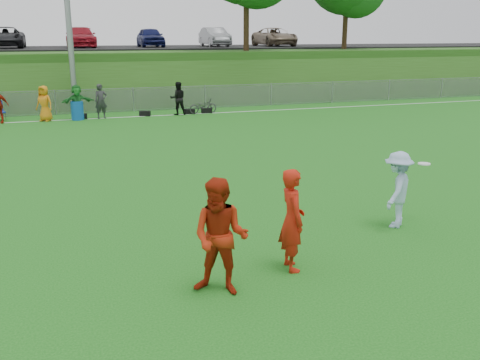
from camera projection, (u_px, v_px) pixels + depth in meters
name	position (u px, v px, depth m)	size (l,w,h in m)	color
ground	(268.00, 244.00, 10.70)	(120.00, 120.00, 0.00)	#135A12
sideline_far	(139.00, 116.00, 27.17)	(60.00, 0.10, 0.01)	white
fence	(133.00, 99.00, 28.83)	(58.00, 0.06, 1.30)	gray
berm	(113.00, 70.00, 38.67)	(120.00, 18.00, 3.00)	#2A5517
parking_lot	(109.00, 48.00, 40.09)	(120.00, 12.00, 0.10)	black
car_row	(93.00, 37.00, 38.61)	(32.04, 5.18, 1.44)	silver
spectator_row	(84.00, 102.00, 26.14)	(9.53, 0.90, 1.69)	#A41B0B
gear_bags	(157.00, 113.00, 27.51)	(6.96, 0.44, 0.26)	black
player_red_left	(292.00, 220.00, 9.37)	(0.67, 0.44, 1.84)	#B81C0C
player_red_center	(221.00, 237.00, 8.46)	(0.93, 0.73, 1.92)	#A6220B
player_blue	(397.00, 190.00, 11.49)	(1.08, 0.62, 1.67)	#A1BDE0
frisbee	(424.00, 164.00, 11.81)	(0.27, 0.27, 0.03)	silver
recycling_bin	(77.00, 111.00, 26.04)	(0.60, 0.60, 0.89)	#1052AF
bicycle	(203.00, 106.00, 28.13)	(0.53, 1.52, 0.80)	#2A2A2C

